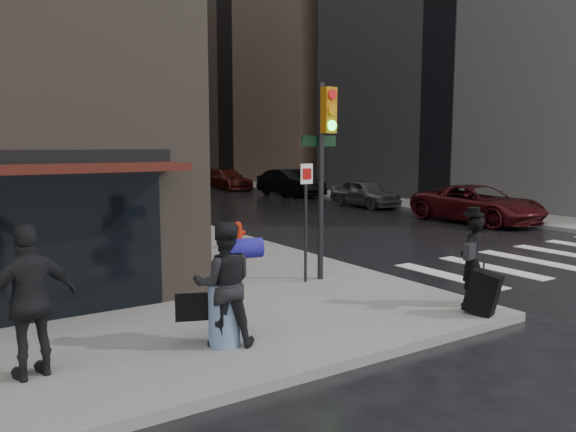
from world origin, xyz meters
name	(u,v)px	position (x,y,z in m)	size (l,w,h in m)	color
ground	(360,311)	(0.00, 0.00, 0.00)	(140.00, 140.00, 0.00)	black
sidewalk_left	(58,195)	(0.00, 27.00, 0.07)	(4.00, 50.00, 0.15)	slate
sidewalk_right	(258,186)	(13.50, 27.00, 0.07)	(3.00, 50.00, 0.15)	slate
crosswalk	(549,257)	(7.50, 1.00, 0.00)	(8.50, 3.00, 0.01)	silver
bldg_right_far	(220,69)	(26.00, 58.00, 12.50)	(22.00, 20.00, 25.00)	gray
bldg_distant	(22,48)	(6.00, 78.00, 16.00)	(40.00, 12.00, 32.00)	gray
man_overcoat	(474,265)	(1.53, -1.25, 0.90)	(0.91, 1.14, 1.79)	black
man_jeans	(223,284)	(-3.03, -0.57, 1.05)	(1.24, 1.03, 1.80)	black
man_greycoat	(31,301)	(-5.50, -0.28, 1.11)	(1.20, 0.70, 1.92)	black
traffic_light	(323,154)	(0.47, 1.80, 2.81)	(1.03, 0.50, 4.12)	black
fire_hydrant	(238,236)	(0.77, 6.15, 0.48)	(0.43, 0.32, 0.73)	#B11D0A
parked_car_0	(478,204)	(11.40, 6.47, 0.72)	(2.40, 5.21, 1.45)	#410D10
parked_car_1	(365,193)	(11.43, 13.10, 0.67)	(1.59, 3.95, 1.35)	#4A4A4F
parked_car_2	(290,183)	(11.47, 19.74, 0.78)	(1.65, 4.74, 1.56)	black
parked_car_3	(227,179)	(10.67, 26.37, 0.68)	(1.90, 4.67, 1.35)	#45130D
parked_car_4	(191,175)	(10.92, 33.01, 0.67)	(1.58, 3.94, 1.34)	black
parked_car_5	(156,170)	(10.57, 39.64, 0.79)	(1.67, 4.78, 1.58)	#4B4B50
parked_car_6	(135,168)	(10.82, 46.28, 0.72)	(2.41, 5.22, 1.45)	#4A4A4F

